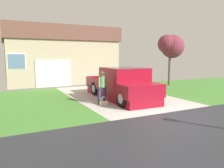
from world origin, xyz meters
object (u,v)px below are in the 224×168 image
(house_with_garage, at_px, (58,55))
(wheeled_trash_bin, at_px, (135,78))
(handbag, at_px, (104,103))
(pickup_truck, at_px, (123,85))
(front_yard_tree, at_px, (171,46))
(person_with_hat, at_px, (102,86))

(house_with_garage, relative_size, wheeled_trash_bin, 8.21)
(house_with_garage, bearing_deg, wheeled_trash_bin, -48.11)
(wheeled_trash_bin, bearing_deg, handbag, -134.01)
(pickup_truck, bearing_deg, front_yard_tree, -149.77)
(handbag, xyz_separation_m, front_yard_tree, (7.79, 4.27, 2.99))
(handbag, height_order, front_yard_tree, front_yard_tree)
(house_with_garage, xyz_separation_m, front_yard_tree, (7.38, -6.52, 0.73))
(handbag, relative_size, house_with_garage, 0.04)
(pickup_truck, height_order, house_with_garage, house_with_garage)
(pickup_truck, distance_m, front_yard_tree, 7.58)
(pickup_truck, bearing_deg, handbag, 28.03)
(person_with_hat, distance_m, handbag, 0.83)
(person_with_hat, xyz_separation_m, front_yard_tree, (7.72, 3.95, 2.23))
(wheeled_trash_bin, bearing_deg, house_with_garage, 131.89)
(pickup_truck, distance_m, person_with_hat, 1.49)
(house_with_garage, bearing_deg, handbag, -92.15)
(person_with_hat, distance_m, house_with_garage, 10.59)
(wheeled_trash_bin, bearing_deg, pickup_truck, -128.76)
(pickup_truck, xyz_separation_m, handbag, (-1.49, -0.76, -0.65))
(handbag, bearing_deg, pickup_truck, 26.95)
(house_with_garage, distance_m, wheeled_trash_bin, 7.44)
(handbag, xyz_separation_m, wheeled_trash_bin, (5.23, 5.41, 0.48))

